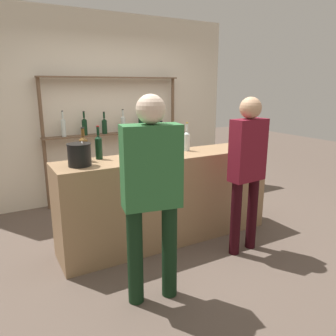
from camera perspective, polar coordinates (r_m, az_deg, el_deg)
The scene contains 13 objects.
ground_plane at distance 3.95m, azimuth -0.00°, elevation -12.18°, with size 16.00×16.00×0.00m, color brown.
bar_counter at distance 3.75m, azimuth -0.00°, elevation -5.25°, with size 2.48×0.53×1.01m, color #997551.
back_wall at distance 5.26m, azimuth -10.19°, elevation 10.13°, with size 4.08×0.12×2.80m, color beige.
back_shelf at distance 5.10m, azimuth -9.43°, elevation 8.19°, with size 2.13×0.18×1.88m.
counter_bottle_0 at distance 3.82m, azimuth 3.29°, elevation 4.86°, with size 0.07×0.07×0.33m.
counter_bottle_1 at distance 3.40m, azimuth -14.46°, elevation 3.42°, with size 0.09×0.09×0.34m.
counter_bottle_2 at distance 3.56m, azimuth -1.18°, elevation 4.51°, with size 0.08×0.08×0.38m.
counter_bottle_3 at distance 3.46m, azimuth -11.98°, elevation 3.71°, with size 0.07×0.07×0.35m.
wine_glass at distance 4.12m, azimuth 12.53°, elevation 5.03°, with size 0.07×0.07×0.16m.
ice_bucket at distance 3.20m, azimuth -15.18°, elevation 2.24°, with size 0.23×0.23×0.22m.
cork_jar at distance 4.28m, azimuth 12.83°, elevation 4.80°, with size 0.13×0.13×0.14m.
customer_right at distance 3.45m, azimuth 13.63°, elevation 0.89°, with size 0.40×0.22×1.65m.
customer_left at distance 2.56m, azimuth -2.86°, elevation -3.14°, with size 0.49×0.29×1.70m.
Camera 1 is at (-1.74, -3.08, 1.76)m, focal length 35.00 mm.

